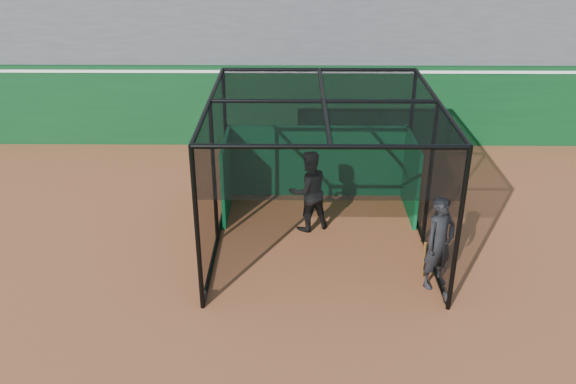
{
  "coord_description": "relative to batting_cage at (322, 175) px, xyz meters",
  "views": [
    {
      "loc": [
        0.45,
        -9.62,
        7.04
      ],
      "look_at": [
        0.35,
        2.0,
        1.4
      ],
      "focal_mm": 38.0,
      "sensor_mm": 36.0,
      "label": 1
    }
  ],
  "objects": [
    {
      "name": "ground",
      "position": [
        -1.07,
        -2.36,
        -1.64
      ],
      "size": [
        120.0,
        120.0,
        0.0
      ],
      "primitive_type": "plane",
      "color": "brown",
      "rests_on": "ground"
    },
    {
      "name": "batter",
      "position": [
        -0.27,
        0.58,
        -0.67
      ],
      "size": [
        1.16,
        1.06,
        1.94
      ],
      "primitive_type": "imported",
      "rotation": [
        0.0,
        0.0,
        3.56
      ],
      "color": "black",
      "rests_on": "ground"
    },
    {
      "name": "outfield_wall",
      "position": [
        -1.07,
        6.14,
        -0.36
      ],
      "size": [
        50.0,
        0.5,
        2.5
      ],
      "color": "#0A3716",
      "rests_on": "ground"
    },
    {
      "name": "batting_cage",
      "position": [
        0.0,
        0.0,
        0.0
      ],
      "size": [
        4.75,
        5.11,
        3.29
      ],
      "color": "black",
      "rests_on": "ground"
    },
    {
      "name": "on_deck_player",
      "position": [
        2.23,
        -1.72,
        -0.67
      ],
      "size": [
        0.85,
        0.78,
        1.95
      ],
      "color": "black",
      "rests_on": "ground"
    }
  ]
}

